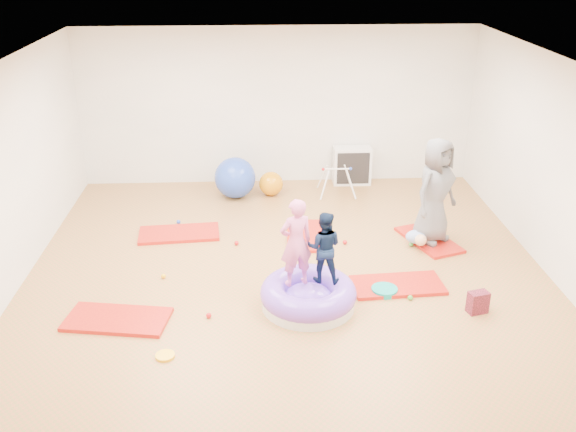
{
  "coord_description": "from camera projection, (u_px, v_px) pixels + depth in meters",
  "views": [
    {
      "loc": [
        -0.39,
        -7.2,
        4.2
      ],
      "look_at": [
        0.0,
        0.3,
        0.9
      ],
      "focal_mm": 40.0,
      "sensor_mm": 36.0,
      "label": 1
    }
  ],
  "objects": [
    {
      "name": "child_pink",
      "position": [
        296.0,
        239.0,
        7.59
      ],
      "size": [
        0.47,
        0.38,
        1.11
      ],
      "primitive_type": "imported",
      "rotation": [
        0.0,
        0.0,
        3.46
      ],
      "color": "#D8629E",
      "rests_on": "inflatable_cushion"
    },
    {
      "name": "gym_mat_rear_right",
      "position": [
        429.0,
        240.0,
        9.57
      ],
      "size": [
        0.88,
        1.21,
        0.05
      ],
      "primitive_type": "cube",
      "rotation": [
        0.0,
        0.0,
        1.91
      ],
      "color": "red",
      "rests_on": "ground"
    },
    {
      "name": "infant_play_gym",
      "position": [
        337.0,
        177.0,
        11.17
      ],
      "size": [
        0.64,
        0.61,
        0.49
      ],
      "rotation": [
        0.0,
        0.0,
        0.23
      ],
      "color": "white",
      "rests_on": "ground"
    },
    {
      "name": "gym_mat_front_left",
      "position": [
        117.0,
        319.0,
        7.59
      ],
      "size": [
        1.29,
        0.79,
        0.05
      ],
      "primitive_type": "cube",
      "rotation": [
        0.0,
        0.0,
        -0.16
      ],
      "color": "red",
      "rests_on": "ground"
    },
    {
      "name": "gym_mat_right",
      "position": [
        397.0,
        285.0,
        8.33
      ],
      "size": [
        1.21,
        0.67,
        0.05
      ],
      "primitive_type": "cube",
      "rotation": [
        0.0,
        0.0,
        0.07
      ],
      "color": "red",
      "rests_on": "ground"
    },
    {
      "name": "balance_disc",
      "position": [
        384.0,
        291.0,
        8.18
      ],
      "size": [
        0.33,
        0.33,
        0.07
      ],
      "primitive_type": "cylinder",
      "color": "#0A9E91",
      "rests_on": "ground"
    },
    {
      "name": "exercise_ball_orange",
      "position": [
        271.0,
        184.0,
        11.2
      ],
      "size": [
        0.42,
        0.42,
        0.42
      ],
      "primitive_type": "sphere",
      "color": "orange",
      "rests_on": "ground"
    },
    {
      "name": "adult_caregiver",
      "position": [
        435.0,
        191.0,
        9.21
      ],
      "size": [
        0.91,
        0.86,
        1.56
      ],
      "primitive_type": "imported",
      "rotation": [
        0.0,
        0.0,
        0.66
      ],
      "color": "#5E5F62",
      "rests_on": "gym_mat_rear_right"
    },
    {
      "name": "gym_mat_center_back",
      "position": [
        305.0,
        235.0,
        9.71
      ],
      "size": [
        0.61,
        1.12,
        0.05
      ],
      "primitive_type": "cube",
      "rotation": [
        0.0,
        0.0,
        1.51
      ],
      "color": "red",
      "rests_on": "ground"
    },
    {
      "name": "gym_mat_mid_left",
      "position": [
        179.0,
        233.0,
        9.77
      ],
      "size": [
        1.25,
        0.7,
        0.05
      ],
      "primitive_type": "cube",
      "rotation": [
        0.0,
        0.0,
        0.08
      ],
      "color": "red",
      "rests_on": "ground"
    },
    {
      "name": "yellow_toy",
      "position": [
        165.0,
        356.0,
        6.95
      ],
      "size": [
        0.21,
        0.21,
        0.03
      ],
      "primitive_type": "cylinder",
      "color": "#FFB70A",
      "rests_on": "ground"
    },
    {
      "name": "room",
      "position": [
        289.0,
        188.0,
        7.73
      ],
      "size": [
        7.01,
        8.01,
        2.81
      ],
      "color": "#AF673A",
      "rests_on": "ground"
    },
    {
      "name": "exercise_ball_blue",
      "position": [
        235.0,
        178.0,
        11.06
      ],
      "size": [
        0.71,
        0.71,
        0.71
      ],
      "primitive_type": "sphere",
      "color": "blue",
      "rests_on": "ground"
    },
    {
      "name": "backpack",
      "position": [
        478.0,
        302.0,
        7.73
      ],
      "size": [
        0.27,
        0.2,
        0.28
      ],
      "primitive_type": "cube",
      "rotation": [
        0.0,
        0.0,
        0.26
      ],
      "color": "#A8203D",
      "rests_on": "ground"
    },
    {
      "name": "child_navy",
      "position": [
        324.0,
        243.0,
        7.71
      ],
      "size": [
        0.5,
        0.42,
        0.91
      ],
      "primitive_type": "imported",
      "rotation": [
        0.0,
        0.0,
        2.95
      ],
      "color": "#0C1833",
      "rests_on": "inflatable_cushion"
    },
    {
      "name": "cube_shelf",
      "position": [
        352.0,
        166.0,
        11.68
      ],
      "size": [
        0.68,
        0.34,
        0.68
      ],
      "color": "white",
      "rests_on": "ground"
    },
    {
      "name": "infant",
      "position": [
        418.0,
        237.0,
        9.34
      ],
      "size": [
        0.36,
        0.37,
        0.21
      ],
      "color": "#809AD3",
      "rests_on": "gym_mat_rear_right"
    },
    {
      "name": "inflatable_cushion",
      "position": [
        308.0,
        296.0,
        7.85
      ],
      "size": [
        1.19,
        1.19,
        0.37
      ],
      "rotation": [
        0.0,
        0.0,
        0.22
      ],
      "color": "silver",
      "rests_on": "ground"
    },
    {
      "name": "ball_pit_balls",
      "position": [
        291.0,
        259.0,
        8.97
      ],
      "size": [
        3.58,
        2.82,
        0.07
      ],
      "color": "red",
      "rests_on": "ground"
    }
  ]
}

